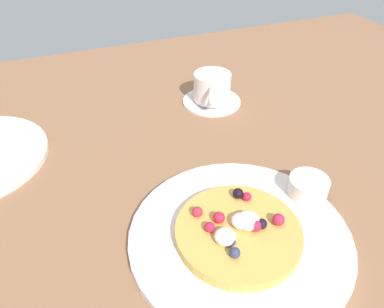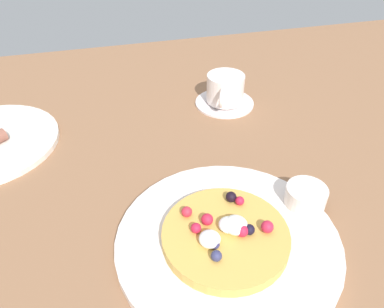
{
  "view_description": "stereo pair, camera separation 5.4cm",
  "coord_description": "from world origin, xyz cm",
  "views": [
    {
      "loc": [
        -9.98,
        -43.27,
        39.82
      ],
      "look_at": [
        7.16,
        -0.13,
        4.0
      ],
      "focal_mm": 34.49,
      "sensor_mm": 36.0,
      "label": 1
    },
    {
      "loc": [
        -4.82,
        -44.98,
        39.82
      ],
      "look_at": [
        7.16,
        -0.13,
        4.0
      ],
      "focal_mm": 34.49,
      "sensor_mm": 36.0,
      "label": 2
    }
  ],
  "objects": [
    {
      "name": "pancake_plate",
      "position": [
        8.0,
        -15.41,
        0.64
      ],
      "size": [
        29.84,
        29.84,
        1.27
      ],
      "primitive_type": "cylinder",
      "color": "white",
      "rests_on": "ground_plane"
    },
    {
      "name": "coffee_saucer",
      "position": [
        19.8,
        20.19,
        0.44
      ],
      "size": [
        12.47,
        12.47,
        0.87
      ],
      "primitive_type": "cylinder",
      "color": "white",
      "rests_on": "ground_plane"
    },
    {
      "name": "syrup_ramekin",
      "position": [
        20.92,
        -12.21,
        2.7
      ],
      "size": [
        5.91,
        5.91,
        2.77
      ],
      "color": "white",
      "rests_on": "pancake_plate"
    },
    {
      "name": "coffee_cup",
      "position": [
        19.72,
        20.04,
        3.86
      ],
      "size": [
        7.82,
        10.25,
        5.75
      ],
      "color": "white",
      "rests_on": "coffee_saucer"
    },
    {
      "name": "pancake_with_berries",
      "position": [
        7.53,
        -15.68,
        2.28
      ],
      "size": [
        16.66,
        16.66,
        3.43
      ],
      "color": "gold",
      "rests_on": "pancake_plate"
    },
    {
      "name": "ground_plane",
      "position": [
        0.0,
        0.0,
        -1.5
      ],
      "size": [
        183.04,
        119.47,
        3.0
      ],
      "primitive_type": "cube",
      "color": "#8A6042"
    }
  ]
}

